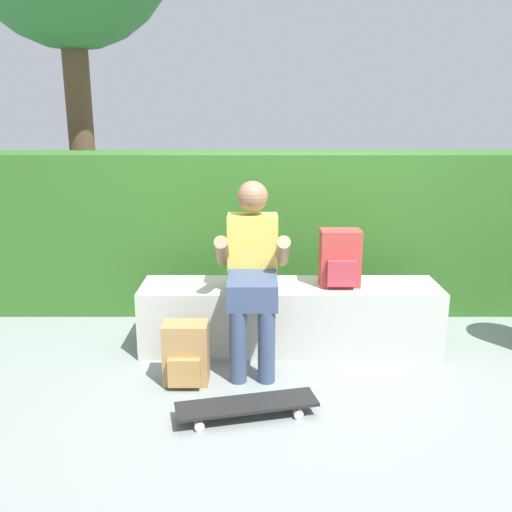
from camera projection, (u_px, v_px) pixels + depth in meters
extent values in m
plane|color=gray|center=(294.00, 374.00, 3.65)|extent=(24.00, 24.00, 0.00)
cube|color=#B3B4AA|center=(291.00, 316.00, 4.00)|extent=(2.13, 0.47, 0.48)
cube|color=gold|center=(254.00, 252.00, 3.81)|extent=(0.34, 0.22, 0.52)
sphere|color=#8C6647|center=(254.00, 197.00, 3.71)|extent=(0.21, 0.21, 0.21)
cube|color=#384766|center=(254.00, 290.00, 3.55)|extent=(0.32, 0.40, 0.17)
cylinder|color=#384766|center=(239.00, 347.00, 3.49)|extent=(0.11, 0.11, 0.48)
cylinder|color=#384766|center=(268.00, 347.00, 3.49)|extent=(0.11, 0.11, 0.48)
cylinder|color=#8C6647|center=(224.00, 251.00, 3.66)|extent=(0.09, 0.33, 0.27)
cylinder|color=#8C6647|center=(284.00, 251.00, 3.66)|extent=(0.09, 0.33, 0.27)
cube|color=black|center=(248.00, 404.00, 3.12)|extent=(0.82, 0.37, 0.02)
cylinder|color=silver|center=(292.00, 401.00, 3.26)|extent=(0.06, 0.04, 0.05)
cylinder|color=silver|center=(299.00, 414.00, 3.12)|extent=(0.06, 0.04, 0.05)
cylinder|color=silver|center=(197.00, 412.00, 3.14)|extent=(0.06, 0.04, 0.05)
cylinder|color=silver|center=(200.00, 426.00, 3.00)|extent=(0.06, 0.04, 0.05)
cube|color=#B23833|center=(341.00, 258.00, 3.89)|extent=(0.28, 0.18, 0.40)
cube|color=#AC3541|center=(343.00, 273.00, 3.80)|extent=(0.20, 0.05, 0.18)
cube|color=#A37A47|center=(187.00, 353.00, 3.49)|extent=(0.28, 0.18, 0.40)
cube|color=#A87C43|center=(185.00, 373.00, 3.40)|extent=(0.20, 0.05, 0.18)
cube|color=#2D5F20|center=(267.00, 232.00, 4.74)|extent=(5.25, 0.53, 1.34)
cylinder|color=brown|center=(83.00, 136.00, 5.47)|extent=(0.25, 0.25, 2.88)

